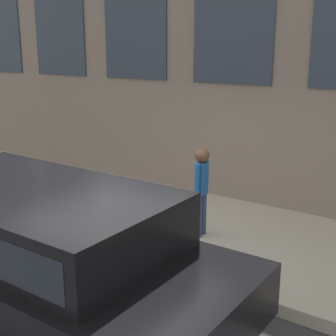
{
  "coord_description": "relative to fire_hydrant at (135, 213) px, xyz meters",
  "views": [
    {
      "loc": [
        -4.7,
        -4.05,
        3.11
      ],
      "look_at": [
        0.94,
        -0.11,
        1.27
      ],
      "focal_mm": 50.0,
      "sensor_mm": 36.0,
      "label": 1
    }
  ],
  "objects": [
    {
      "name": "sidewalk",
      "position": [
        0.91,
        -0.32,
        -0.44
      ],
      "size": [
        3.14,
        60.0,
        0.17
      ],
      "color": "#A8A093",
      "rests_on": "ground_plane"
    },
    {
      "name": "parked_truck_black_near",
      "position": [
        -2.22,
        -0.22,
        0.42
      ],
      "size": [
        2.08,
        5.38,
        1.58
      ],
      "color": "black",
      "rests_on": "ground_plane"
    },
    {
      "name": "person",
      "position": [
        0.56,
        -0.87,
        0.5
      ],
      "size": [
        0.34,
        0.23,
        1.42
      ],
      "rotation": [
        0.0,
        0.0,
        -1.87
      ],
      "color": "navy",
      "rests_on": "sidewalk"
    },
    {
      "name": "ground_plane",
      "position": [
        -0.66,
        -0.32,
        -0.52
      ],
      "size": [
        80.0,
        80.0,
        0.0
      ],
      "primitive_type": "plane",
      "color": "#2D2D30"
    },
    {
      "name": "fire_hydrant",
      "position": [
        0.0,
        0.0,
        0.0
      ],
      "size": [
        0.33,
        0.45,
        0.69
      ],
      "color": "gold",
      "rests_on": "sidewalk"
    }
  ]
}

